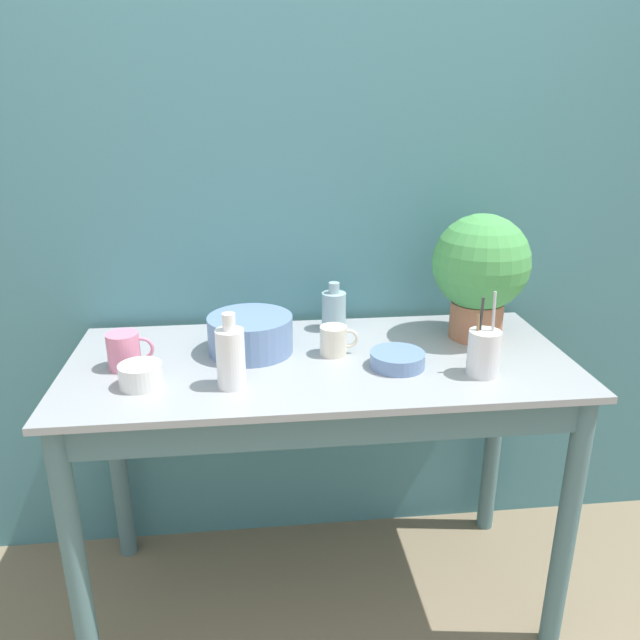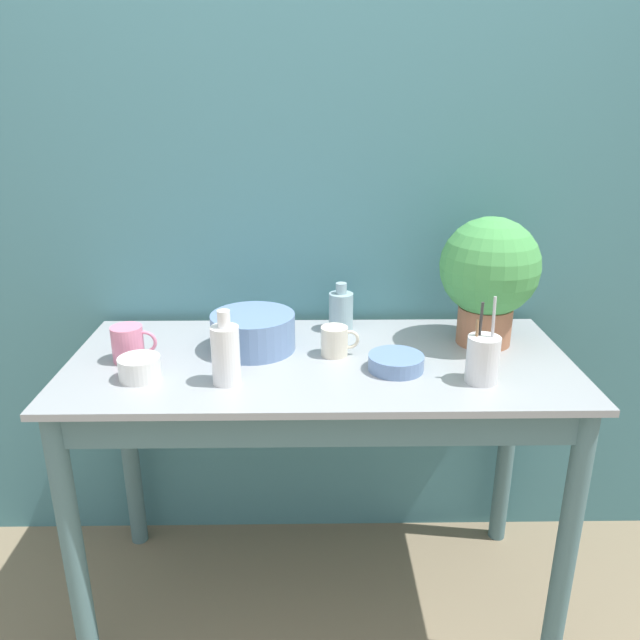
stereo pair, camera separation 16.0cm
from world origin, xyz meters
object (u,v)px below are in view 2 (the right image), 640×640
at_px(bowl_wash_large, 253,332).
at_px(utensil_cup, 483,359).
at_px(bottle_short, 341,310).
at_px(mug_pink, 129,344).
at_px(mug_cream, 335,341).
at_px(bowl_small_enamel_white, 140,368).
at_px(bowl_small_blue, 396,362).
at_px(bottle_tall, 226,353).
at_px(potted_plant, 489,273).

bearing_deg(bowl_wash_large, utensil_cup, -20.42).
bearing_deg(utensil_cup, bottle_short, 132.16).
xyz_separation_m(mug_pink, mug_cream, (0.60, 0.03, -0.01)).
xyz_separation_m(mug_cream, bowl_small_enamel_white, (-0.54, -0.16, -0.01)).
bearing_deg(bowl_small_enamel_white, bottle_short, 33.04).
xyz_separation_m(bowl_small_enamel_white, bowl_small_blue, (0.70, 0.05, -0.01)).
bearing_deg(utensil_cup, bowl_wash_large, 159.58).
xyz_separation_m(bottle_tall, utensil_cup, (0.68, -0.00, -0.02)).
bearing_deg(bowl_small_enamel_white, bottle_tall, -6.70).
distance_m(bottle_tall, mug_cream, 0.35).
distance_m(potted_plant, bottle_short, 0.48).
xyz_separation_m(bowl_wash_large, mug_cream, (0.25, -0.05, -0.01)).
distance_m(bottle_tall, bowl_small_blue, 0.47).
height_order(bowl_wash_large, utensil_cup, utensil_cup).
distance_m(potted_plant, bowl_wash_large, 0.73).
distance_m(potted_plant, bottle_tall, 0.82).
relative_size(potted_plant, bottle_short, 2.48).
xyz_separation_m(mug_pink, bowl_small_enamel_white, (0.06, -0.12, -0.02)).
bearing_deg(utensil_cup, mug_cream, 154.21).
relative_size(potted_plant, bottle_tall, 1.92).
bearing_deg(potted_plant, mug_pink, -173.43).
height_order(bowl_small_enamel_white, utensil_cup, utensil_cup).
relative_size(potted_plant, mug_cream, 3.44).
xyz_separation_m(potted_plant, mug_pink, (-1.06, -0.12, -0.17)).
bearing_deg(bottle_short, bowl_small_blue, -66.30).
bearing_deg(bowl_small_enamel_white, mug_cream, 16.19).
xyz_separation_m(potted_plant, bowl_small_blue, (-0.30, -0.20, -0.20)).
bearing_deg(bottle_tall, bowl_small_blue, 9.25).
height_order(potted_plant, bottle_tall, potted_plant).
height_order(mug_cream, bowl_small_blue, mug_cream).
bearing_deg(bottle_short, mug_pink, -158.70).
height_order(mug_cream, utensil_cup, utensil_cup).
height_order(bowl_wash_large, bottle_short, bottle_short).
bearing_deg(bottle_tall, mug_pink, 153.29).
height_order(bowl_wash_large, bowl_small_enamel_white, bowl_wash_large).
distance_m(potted_plant, mug_cream, 0.50).
height_order(bottle_tall, bowl_small_blue, bottle_tall).
xyz_separation_m(potted_plant, bottle_tall, (-0.76, -0.27, -0.14)).
xyz_separation_m(potted_plant, bottle_short, (-0.44, 0.12, -0.16)).
relative_size(bowl_wash_large, mug_cream, 2.21).
bearing_deg(bowl_small_enamel_white, bowl_wash_large, 35.09).
bearing_deg(bottle_tall, mug_cream, 31.73).
xyz_separation_m(bottle_short, bowl_small_enamel_white, (-0.56, -0.37, -0.03)).
relative_size(potted_plant, bowl_small_enamel_white, 3.45).
distance_m(bowl_wash_large, bowl_small_enamel_white, 0.36).
bearing_deg(mug_cream, bottle_short, 82.79).
height_order(mug_pink, utensil_cup, utensil_cup).
xyz_separation_m(bowl_wash_large, bowl_small_blue, (0.41, -0.16, -0.03)).
bearing_deg(bowl_wash_large, mug_pink, -166.97).
height_order(bottle_tall, utensil_cup, utensil_cup).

